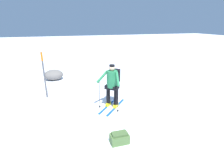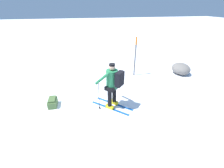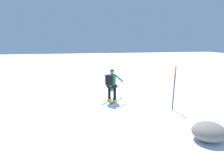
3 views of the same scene
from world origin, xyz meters
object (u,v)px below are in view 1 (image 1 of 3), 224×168
object	(u,v)px
dropped_backpack	(120,138)
rock_boulder	(54,75)
trail_marker	(44,72)
skier	(112,82)

from	to	relation	value
dropped_backpack	rock_boulder	distance (m)	6.66
trail_marker	rock_boulder	size ratio (longest dim) A/B	1.88
skier	trail_marker	size ratio (longest dim) A/B	0.84
trail_marker	rock_boulder	world-z (taller)	trail_marker
skier	trail_marker	world-z (taller)	trail_marker
dropped_backpack	trail_marker	bearing A→B (deg)	-62.73
rock_boulder	dropped_backpack	bearing A→B (deg)	104.76
skier	rock_boulder	bearing A→B (deg)	-62.74
dropped_backpack	trail_marker	distance (m)	4.48
skier	trail_marker	bearing A→B (deg)	-34.11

